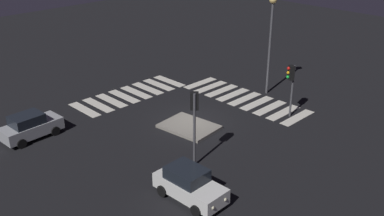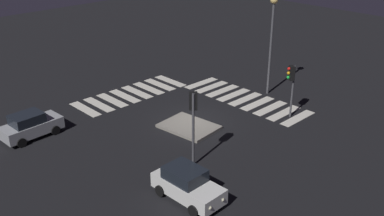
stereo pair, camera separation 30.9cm
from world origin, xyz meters
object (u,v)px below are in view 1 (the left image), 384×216
traffic_light_south (291,78)px  street_lamp (271,28)px  car_white (189,184)px  car_silver (30,126)px  traffic_light_west (194,111)px  traffic_island (189,127)px

traffic_light_south → street_lamp: size_ratio=0.49×
car_white → car_silver: bearing=-169.1°
car_white → traffic_light_west: traffic_light_west is taller
car_white → street_lamp: street_lamp is taller
traffic_light_south → street_lamp: (3.54, -2.38, 2.30)m
traffic_island → traffic_light_west: (-3.37, 2.91, 3.15)m
car_silver → traffic_island: bearing=-39.5°
traffic_light_west → traffic_island: bearing=2.7°
car_white → traffic_light_south: traffic_light_south is taller
car_silver → traffic_light_west: (-9.25, -4.94, 2.45)m
car_silver → street_lamp: 17.77m
street_lamp → car_white: bearing=112.0°
traffic_island → traffic_light_south: 7.43m
traffic_light_west → traffic_light_south: traffic_light_west is taller
traffic_light_south → traffic_light_west: bearing=36.6°
car_silver → traffic_light_south: 16.83m
car_white → traffic_island: bearing=134.3°
car_silver → traffic_light_south: traffic_light_south is taller
traffic_island → traffic_light_west: bearing=139.3°
car_silver → car_white: size_ratio=0.99×
car_silver → street_lamp: bearing=-22.3°
traffic_island → car_white: car_white is taller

